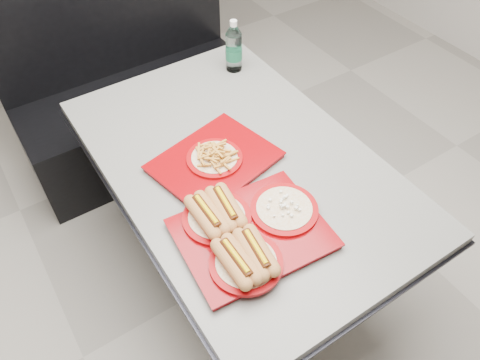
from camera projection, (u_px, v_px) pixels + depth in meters
ground at (240, 268)px, 2.29m from camera, size 6.00×6.00×0.00m
diner_table at (240, 190)px, 1.86m from camera, size 0.92×1.42×0.75m
booth_bench at (133, 88)px, 2.61m from camera, size 1.30×0.57×1.35m
tray_near at (246, 231)px, 1.47m from camera, size 0.49×0.42×0.10m
tray_far at (215, 159)px, 1.71m from camera, size 0.48×0.41×0.08m
water_bottle at (234, 49)px, 2.06m from camera, size 0.07×0.07×0.24m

